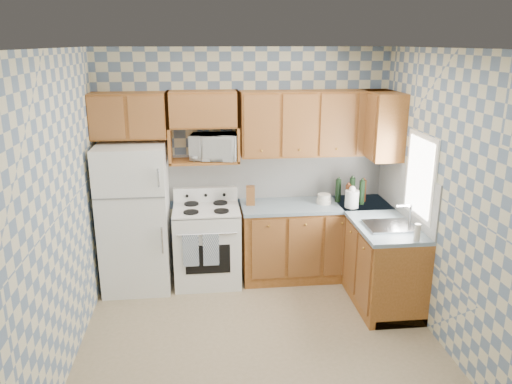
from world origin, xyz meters
The scene contains 31 objects.
floor centered at (0.00, 0.00, 0.00)m, with size 3.40×3.40×0.00m, color #867553.
back_wall centered at (0.00, 1.60, 1.35)m, with size 3.40×0.02×2.70m, color slate.
right_wall centered at (1.70, 0.00, 1.35)m, with size 0.02×3.20×2.70m, color slate.
backsplash_back centered at (0.40, 1.59, 1.20)m, with size 2.60×0.01×0.56m, color white.
backsplash_right centered at (1.69, 0.80, 1.20)m, with size 0.01×1.60×0.56m, color white.
refrigerator centered at (-1.27, 1.25, 0.84)m, with size 0.75×0.70×1.68m, color white.
stove_body centered at (-0.47, 1.28, 0.45)m, with size 0.76×0.65×0.90m, color white.
cooktop centered at (-0.47, 1.28, 0.91)m, with size 0.76×0.65×0.03m, color silver.
backguard centered at (-0.47, 1.55, 1.00)m, with size 0.76×0.08×0.17m, color white.
dish_towel_left centered at (-0.65, 0.93, 0.54)m, with size 0.18×0.03×0.37m, color navy.
dish_towel_right centered at (-0.43, 0.93, 0.54)m, with size 0.18×0.03×0.37m, color navy.
base_cabinets_back centered at (0.82, 1.30, 0.44)m, with size 1.75×0.60×0.88m, color brown.
base_cabinets_right centered at (1.40, 0.80, 0.44)m, with size 0.60×1.60×0.88m, color brown.
countertop_back centered at (0.82, 1.30, 0.90)m, with size 1.77×0.63×0.04m, color slate.
countertop_right centered at (1.40, 0.80, 0.90)m, with size 0.63×1.60×0.04m, color slate.
upper_cabinets_back centered at (0.82, 1.44, 1.85)m, with size 1.75×0.33×0.74m, color brown.
upper_cabinets_fridge centered at (-1.29, 1.44, 1.97)m, with size 0.82×0.33×0.50m, color brown.
upper_cabinets_right centered at (1.53, 1.25, 1.85)m, with size 0.33×0.70×0.74m, color brown.
microwave_shelf centered at (-0.47, 1.44, 1.44)m, with size 0.80×0.33×0.03m, color brown.
microwave centered at (-0.35, 1.46, 1.60)m, with size 0.54×0.36×0.30m, color white.
sink centered at (1.40, 0.45, 0.93)m, with size 0.48×0.40×0.03m, color #B7B7BC.
window centered at (1.69, 0.45, 1.45)m, with size 0.02×0.66×0.86m, color white.
bottle_0 centered at (1.25, 1.27, 1.07)m, with size 0.07×0.07×0.31m, color black.
bottle_1 centered at (1.35, 1.21, 1.06)m, with size 0.07×0.07×0.29m, color black.
bottle_2 centered at (1.40, 1.31, 1.05)m, with size 0.07×0.07×0.27m, color #4D2511.
bottle_3 centered at (1.18, 1.19, 1.04)m, with size 0.07×0.07×0.25m, color #4D2511.
bottle_4 centered at (1.10, 1.33, 1.06)m, with size 0.07×0.07×0.28m, color black.
knife_block centered at (0.05, 1.34, 1.03)m, with size 0.10×0.10×0.22m, color brown.
electric_kettle centered at (1.20, 1.11, 1.02)m, with size 0.16×0.16×0.20m, color white.
food_containers centered at (0.91, 1.29, 0.98)m, with size 0.17×0.17×0.11m, color beige, non-canonical shape.
soap_bottle centered at (1.53, 0.06, 1.01)m, with size 0.06×0.06×0.17m, color beige.
Camera 1 is at (-0.50, -4.19, 2.75)m, focal length 35.00 mm.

